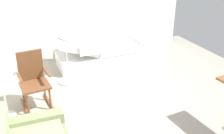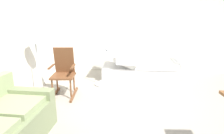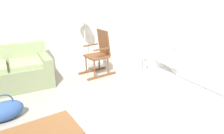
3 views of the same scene
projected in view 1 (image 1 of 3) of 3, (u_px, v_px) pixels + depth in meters
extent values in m
plane|color=gray|center=(130.00, 100.00, 4.84)|extent=(6.35, 6.35, 0.00)
cube|color=silver|center=(91.00, 4.00, 6.50)|extent=(0.10, 5.07, 2.70)
cube|color=silver|center=(98.00, 58.00, 6.29)|extent=(0.96, 1.97, 0.35)
cube|color=white|center=(115.00, 46.00, 6.36)|extent=(0.96, 1.20, 0.14)
cube|color=white|center=(75.00, 45.00, 5.93)|extent=(0.95, 0.98, 0.45)
ellipsoid|color=white|center=(67.00, 38.00, 5.78)|extent=(0.36, 0.51, 0.30)
cube|color=silver|center=(92.00, 49.00, 5.57)|extent=(0.06, 0.56, 0.28)
cube|color=silver|center=(79.00, 36.00, 6.42)|extent=(0.06, 0.56, 0.28)
cube|color=silver|center=(137.00, 39.00, 6.52)|extent=(0.95, 0.09, 0.36)
cylinder|color=black|center=(70.00, 74.00, 5.76)|extent=(0.10, 0.10, 0.10)
cylinder|color=black|center=(63.00, 62.00, 6.36)|extent=(0.10, 0.10, 0.10)
cylinder|color=black|center=(133.00, 63.00, 6.32)|extent=(0.10, 0.10, 0.10)
cylinder|color=black|center=(121.00, 53.00, 6.93)|extent=(0.10, 0.10, 0.10)
cube|color=brown|center=(26.00, 110.00, 4.49)|extent=(0.76, 0.15, 0.05)
cube|color=brown|center=(50.00, 103.00, 4.67)|extent=(0.76, 0.15, 0.05)
cylinder|color=brown|center=(50.00, 98.00, 4.42)|extent=(0.04, 0.04, 0.40)
cylinder|color=brown|center=(28.00, 103.00, 4.26)|extent=(0.04, 0.04, 0.40)
cylinder|color=brown|center=(45.00, 89.00, 4.72)|extent=(0.04, 0.04, 0.40)
cylinder|color=brown|center=(23.00, 94.00, 4.55)|extent=(0.04, 0.04, 0.40)
cube|color=brown|center=(35.00, 86.00, 4.41)|extent=(0.52, 0.54, 0.04)
cube|color=brown|center=(30.00, 66.00, 4.44)|extent=(0.18, 0.44, 0.60)
cube|color=brown|center=(47.00, 72.00, 4.40)|extent=(0.39, 0.10, 0.03)
cube|color=brown|center=(20.00, 78.00, 4.20)|extent=(0.39, 0.10, 0.03)
cylinder|color=#B2B5BA|center=(8.00, 115.00, 4.35)|extent=(0.28, 0.28, 0.03)
cylinder|color=#B2B5BA|center=(2.00, 85.00, 4.11)|extent=(0.03, 0.03, 1.15)
cylinder|color=#B2B5BA|center=(68.00, 81.00, 5.51)|extent=(0.44, 0.44, 0.03)
cylinder|color=#B2B5BA|center=(66.00, 44.00, 5.16)|extent=(0.02, 0.02, 1.65)
cube|color=#B2B5BA|center=(62.00, 3.00, 4.82)|extent=(0.28, 0.02, 0.02)
cube|color=white|center=(62.00, 8.00, 4.97)|extent=(0.09, 0.04, 0.16)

